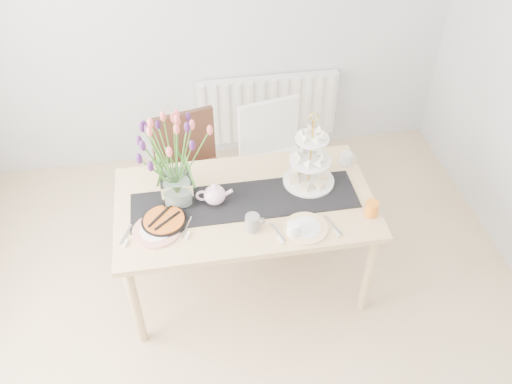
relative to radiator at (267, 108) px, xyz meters
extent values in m
plane|color=tan|center=(-0.50, -2.19, -0.45)|extent=(4.50, 4.50, 0.00)
plane|color=#B4B6B9|center=(-0.50, 0.06, 0.85)|extent=(4.00, 0.00, 4.00)
cube|color=white|center=(0.00, 0.00, 0.00)|extent=(1.20, 0.08, 0.60)
cube|color=tan|center=(-0.41, -1.44, 0.28)|extent=(1.60, 0.90, 0.04)
cylinder|color=tan|center=(-1.14, -1.82, -0.09)|extent=(0.06, 0.06, 0.71)
cylinder|color=tan|center=(0.32, -1.82, -0.09)|extent=(0.06, 0.06, 0.71)
cylinder|color=tan|center=(-1.14, -1.06, -0.09)|extent=(0.06, 0.06, 0.71)
cylinder|color=tan|center=(0.32, -1.06, -0.09)|extent=(0.06, 0.06, 0.71)
cube|color=#341C13|center=(-0.70, -0.89, 0.02)|extent=(0.55, 0.55, 0.04)
cube|color=#341C13|center=(-0.74, -0.68, 0.26)|extent=(0.46, 0.14, 0.44)
cylinder|color=#341C13|center=(-0.83, -1.10, -0.22)|extent=(0.04, 0.04, 0.45)
cylinder|color=#341C13|center=(-0.48, -1.02, -0.22)|extent=(0.04, 0.04, 0.45)
cylinder|color=#341C13|center=(-0.91, -0.75, -0.22)|extent=(0.04, 0.04, 0.45)
cylinder|color=#341C13|center=(-0.56, -0.67, -0.22)|extent=(0.04, 0.04, 0.45)
cube|color=white|center=(-0.07, -0.85, 0.03)|extent=(0.54, 0.54, 0.04)
cube|color=white|center=(-0.11, -0.64, 0.27)|extent=(0.46, 0.13, 0.44)
cylinder|color=white|center=(-0.21, -1.06, -0.22)|extent=(0.04, 0.04, 0.46)
cylinder|color=white|center=(0.14, -0.99, -0.22)|extent=(0.04, 0.04, 0.46)
cylinder|color=white|center=(-0.28, -0.71, -0.22)|extent=(0.04, 0.04, 0.46)
cylinder|color=white|center=(0.07, -0.64, -0.22)|extent=(0.04, 0.04, 0.46)
cube|color=black|center=(-0.41, -1.44, 0.30)|extent=(1.40, 0.35, 0.01)
cube|color=silver|center=(-0.82, -1.37, 0.39)|extent=(0.19, 0.19, 0.19)
cylinder|color=gold|center=(0.02, -1.34, 0.54)|extent=(0.01, 0.01, 0.48)
cylinder|color=white|center=(0.02, -1.34, 0.32)|extent=(0.33, 0.33, 0.01)
cylinder|color=white|center=(0.02, -1.34, 0.49)|extent=(0.26, 0.26, 0.01)
cylinder|color=white|center=(0.02, -1.34, 0.65)|extent=(0.21, 0.21, 0.01)
cylinder|color=silver|center=(0.31, -1.19, 0.34)|extent=(0.10, 0.10, 0.08)
cylinder|color=black|center=(-0.91, -1.55, 0.31)|extent=(0.27, 0.27, 0.02)
cylinder|color=#CD661D|center=(-0.91, -1.55, 0.33)|extent=(0.24, 0.24, 0.01)
cylinder|color=gray|center=(-0.40, -1.69, 0.35)|extent=(0.09, 0.09, 0.10)
cylinder|color=white|center=(-0.18, -1.77, 0.34)|extent=(0.10, 0.10, 0.09)
cylinder|color=orange|center=(0.32, -1.69, 0.35)|extent=(0.11, 0.11, 0.10)
cylinder|color=silver|center=(-0.96, -1.62, 0.31)|extent=(0.37, 0.37, 0.01)
cylinder|color=white|center=(-0.09, -1.74, 0.31)|extent=(0.33, 0.33, 0.01)
camera|label=1|loc=(-0.75, -3.87, 2.60)|focal=38.00mm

